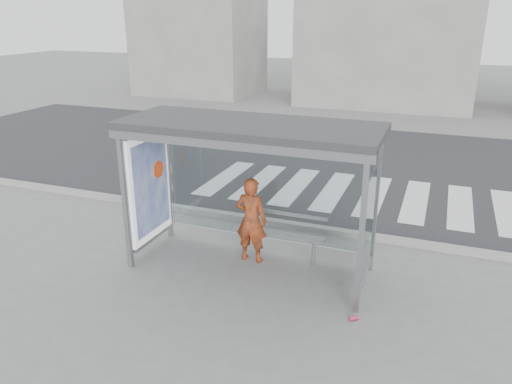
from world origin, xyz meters
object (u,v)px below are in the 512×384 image
(person, at_px, (251,220))
(soda_can, at_px, (354,318))
(bus_shelter, at_px, (230,157))
(bench, at_px, (279,233))

(person, distance_m, soda_can, 2.55)
(person, relative_size, soda_can, 11.73)
(bus_shelter, xyz_separation_m, bench, (0.74, 0.44, -1.46))
(bus_shelter, xyz_separation_m, person, (0.28, 0.24, -1.19))
(bus_shelter, relative_size, bench, 2.50)
(bus_shelter, relative_size, soda_can, 31.45)
(bench, bearing_deg, bus_shelter, -149.26)
(person, bearing_deg, soda_can, 150.87)
(bus_shelter, height_order, person, bus_shelter)
(person, distance_m, bench, 0.56)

